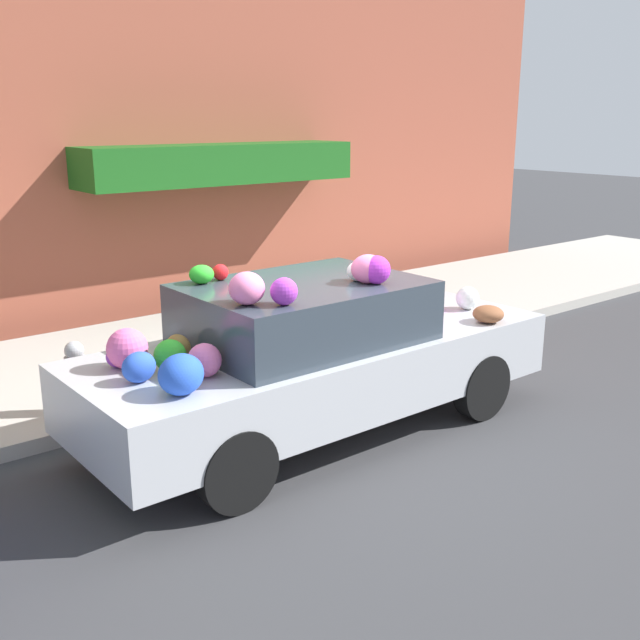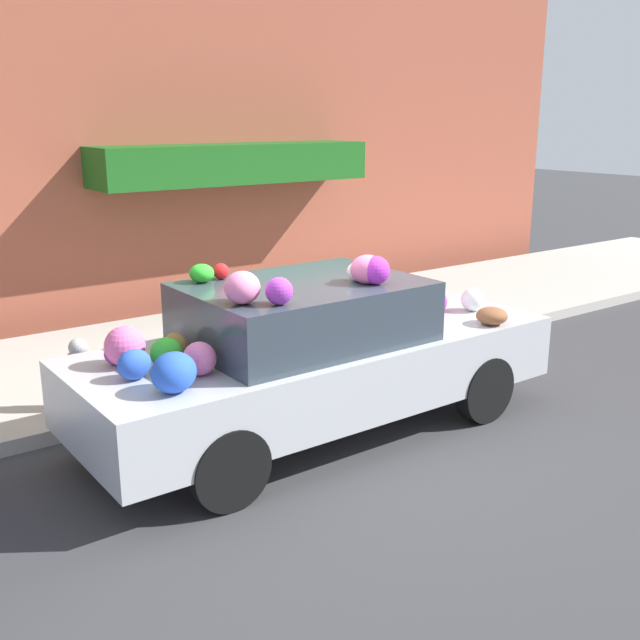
{
  "view_description": "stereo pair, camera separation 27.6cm",
  "coord_description": "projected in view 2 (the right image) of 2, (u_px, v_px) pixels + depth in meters",
  "views": [
    {
      "loc": [
        -4.04,
        -5.11,
        2.86
      ],
      "look_at": [
        0.0,
        -0.02,
        1.07
      ],
      "focal_mm": 42.0,
      "sensor_mm": 36.0,
      "label": 1
    },
    {
      "loc": [
        -3.82,
        -5.28,
        2.86
      ],
      "look_at": [
        0.0,
        -0.02,
        1.07
      ],
      "focal_mm": 42.0,
      "sensor_mm": 36.0,
      "label": 2
    }
  ],
  "objects": [
    {
      "name": "ground_plane",
      "position": [
        318.0,
        429.0,
        7.04
      ],
      "size": [
        60.0,
        60.0,
        0.0
      ],
      "primitive_type": "plane",
      "color": "#38383A"
    },
    {
      "name": "art_car",
      "position": [
        316.0,
        353.0,
        6.78
      ],
      "size": [
        4.52,
        1.71,
        1.69
      ],
      "rotation": [
        0.0,
        0.0,
        0.01
      ],
      "color": "#B7BABF",
      "rests_on": "ground"
    },
    {
      "name": "fire_hydrant",
      "position": [
        80.0,
        374.0,
        7.06
      ],
      "size": [
        0.2,
        0.2,
        0.7
      ],
      "color": "#B2B2B7",
      "rests_on": "sidewalk_curb"
    },
    {
      "name": "building_facade",
      "position": [
        111.0,
        96.0,
        10.1
      ],
      "size": [
        18.0,
        1.2,
        6.3
      ],
      "color": "#9E4C38",
      "rests_on": "ground"
    },
    {
      "name": "sidewalk_curb",
      "position": [
        189.0,
        351.0,
        9.12
      ],
      "size": [
        24.0,
        3.2,
        0.14
      ],
      "color": "#B2ADA3",
      "rests_on": "ground"
    }
  ]
}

